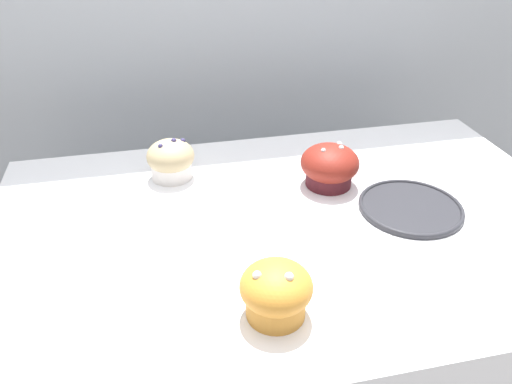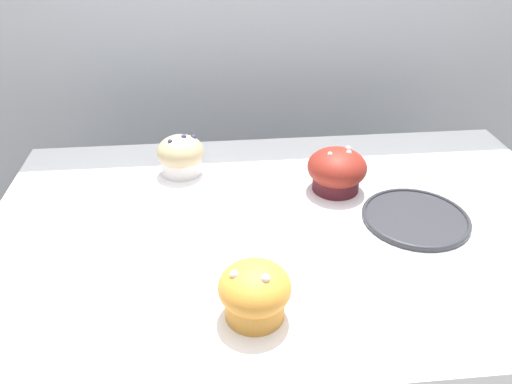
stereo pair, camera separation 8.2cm
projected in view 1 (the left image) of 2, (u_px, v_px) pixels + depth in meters
name	position (u px, v px, depth m)	size (l,w,h in m)	color
wall_back	(230.00, 88.00, 1.32)	(3.20, 0.10, 1.80)	#B2B7BC
muffin_front_center	(330.00, 166.00, 0.91)	(0.11, 0.11, 0.08)	#4A171D
muffin_back_left	(171.00, 160.00, 0.93)	(0.09, 0.09, 0.08)	silver
muffin_back_right	(276.00, 291.00, 0.63)	(0.09, 0.09, 0.08)	#CB8533
serving_plate	(411.00, 207.00, 0.85)	(0.18, 0.18, 0.01)	#2D2D33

